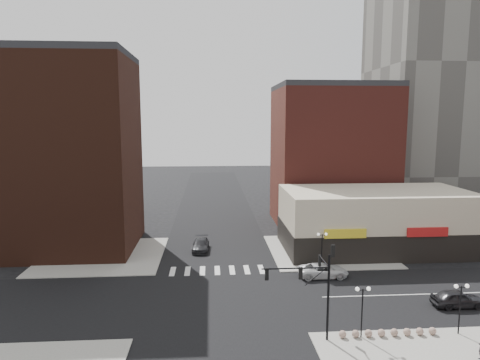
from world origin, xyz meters
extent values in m
plane|color=black|center=(0.00, 0.00, 0.00)|extent=(240.00, 240.00, 0.00)
cube|color=black|center=(0.00, 0.00, 0.01)|extent=(200.00, 14.00, 0.02)
cube|color=black|center=(0.00, 0.00, 0.01)|extent=(14.00, 200.00, 0.02)
cube|color=gray|center=(-14.50, 14.50, 0.06)|extent=(15.00, 15.00, 0.12)
cube|color=gray|center=(14.50, 14.50, 0.06)|extent=(15.00, 15.00, 0.12)
cube|color=#391C12|center=(-19.00, 18.50, 12.50)|extent=(16.00, 15.00, 25.00)
cube|color=#391C12|center=(-32.00, 34.00, 6.00)|extent=(20.00, 18.00, 12.00)
cube|color=maroon|center=(19.00, 29.50, 11.00)|extent=(18.00, 15.00, 22.00)
cube|color=#C1B59A|center=(21.00, 15.00, 4.00)|extent=(24.00, 12.00, 8.00)
cube|color=black|center=(21.00, 15.00, 1.70)|extent=(24.20, 12.20, 3.40)
cylinder|color=black|center=(8.20, -8.20, 3.50)|extent=(0.18, 0.18, 7.00)
cylinder|color=black|center=(5.60, -8.20, 6.00)|extent=(5.20, 0.11, 0.11)
cylinder|color=black|center=(7.20, -8.20, 5.30)|extent=(1.72, 0.06, 1.46)
cylinder|color=black|center=(8.20, -6.70, 6.00)|extent=(0.11, 3.00, 0.11)
cube|color=black|center=(3.40, -8.20, 5.60)|extent=(0.28, 0.18, 0.95)
sphere|color=red|center=(3.40, -8.20, 5.90)|extent=(0.16, 0.16, 0.16)
cube|color=black|center=(6.00, -8.20, 5.60)|extent=(0.28, 0.18, 0.95)
sphere|color=red|center=(6.00, -8.20, 5.90)|extent=(0.16, 0.16, 0.16)
cube|color=black|center=(8.20, -5.40, 5.60)|extent=(0.18, 0.28, 0.95)
sphere|color=red|center=(8.20, -5.40, 5.90)|extent=(0.16, 0.16, 0.16)
cube|color=black|center=(8.45, -8.20, 7.30)|extent=(0.28, 0.18, 0.95)
sphere|color=red|center=(8.45, -8.20, 7.60)|extent=(0.16, 0.16, 0.16)
cylinder|color=black|center=(11.00, -8.00, 2.12)|extent=(0.11, 0.11, 4.00)
cylinder|color=black|center=(11.00, -8.00, 4.02)|extent=(0.90, 0.06, 0.06)
sphere|color=white|center=(10.55, -8.00, 4.12)|extent=(0.32, 0.32, 0.32)
sphere|color=white|center=(11.45, -8.00, 4.12)|extent=(0.32, 0.32, 0.32)
cylinder|color=black|center=(19.00, -8.00, 2.12)|extent=(0.11, 0.11, 4.00)
cylinder|color=black|center=(19.00, -8.00, 4.02)|extent=(0.90, 0.06, 0.06)
sphere|color=white|center=(18.55, -8.00, 4.12)|extent=(0.32, 0.32, 0.32)
sphere|color=white|center=(19.45, -8.00, 4.12)|extent=(0.32, 0.32, 0.32)
cylinder|color=black|center=(12.00, 8.00, 2.12)|extent=(0.11, 0.11, 4.00)
cylinder|color=black|center=(12.00, 8.00, 4.02)|extent=(0.90, 0.06, 0.06)
sphere|color=white|center=(11.55, 8.00, 4.12)|extent=(0.32, 0.32, 0.32)
sphere|color=white|center=(12.45, 8.00, 4.12)|extent=(0.32, 0.32, 0.32)
sphere|color=gray|center=(9.50, -8.00, 0.41)|extent=(0.59, 0.59, 0.59)
sphere|color=gray|center=(10.55, -8.00, 0.41)|extent=(0.59, 0.59, 0.59)
sphere|color=gray|center=(11.60, -8.00, 0.41)|extent=(0.59, 0.59, 0.59)
sphere|color=gray|center=(12.65, -8.00, 0.41)|extent=(0.59, 0.59, 0.59)
sphere|color=gray|center=(13.70, -8.00, 0.41)|extent=(0.59, 0.59, 0.59)
sphere|color=gray|center=(14.75, -8.00, 0.41)|extent=(0.59, 0.59, 0.59)
sphere|color=gray|center=(15.80, -8.00, 0.41)|extent=(0.59, 0.59, 0.59)
sphere|color=gray|center=(16.85, -8.00, 0.41)|extent=(0.59, 0.59, 0.59)
imported|color=silver|center=(11.50, 5.32, 0.76)|extent=(5.45, 2.51, 1.51)
imported|color=black|center=(21.91, -2.96, 0.80)|extent=(4.72, 1.92, 1.60)
imported|color=black|center=(-2.16, 16.04, 0.75)|extent=(2.31, 5.25, 1.50)
camera|label=1|loc=(-0.79, -39.01, 17.20)|focal=32.00mm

